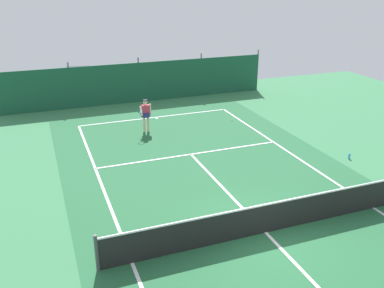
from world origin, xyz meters
name	(u,v)px	position (x,y,z in m)	size (l,w,h in m)	color
ground_plane	(265,233)	(0.00, 0.00, 0.00)	(36.00, 36.00, 0.00)	#387A4C
court_surface	(265,232)	(0.00, 0.00, 0.00)	(11.02, 26.60, 0.01)	#236038
tennis_net	(266,218)	(0.00, 0.00, 0.51)	(10.12, 0.10, 1.10)	black
back_fence	(138,89)	(0.00, 15.76, 0.67)	(16.30, 0.98, 2.70)	#195138
tennis_player	(146,113)	(-1.06, 9.86, 0.96)	(0.76, 0.72, 1.64)	beige
tennis_ball_near_player	(232,120)	(3.66, 9.89, 0.03)	(0.07, 0.07, 0.07)	#CCDB33
parked_car	(80,82)	(-3.22, 18.30, 0.84)	(2.36, 4.37, 1.68)	navy
water_bottle	(349,156)	(6.11, 3.59, 0.12)	(0.08, 0.08, 0.24)	#338CD8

